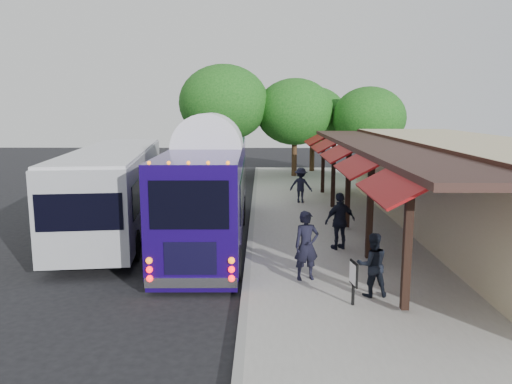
% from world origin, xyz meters
% --- Properties ---
extents(ground, '(90.00, 90.00, 0.00)m').
position_xyz_m(ground, '(0.00, 0.00, 0.00)').
color(ground, black).
rests_on(ground, ground).
extents(sidewalk, '(10.00, 40.00, 0.15)m').
position_xyz_m(sidewalk, '(5.00, 4.00, 0.07)').
color(sidewalk, '#9E9B93').
rests_on(sidewalk, ground).
extents(curb, '(0.20, 40.00, 0.16)m').
position_xyz_m(curb, '(0.05, 4.00, 0.07)').
color(curb, gray).
rests_on(curb, ground).
extents(station_shelter, '(8.15, 20.00, 3.60)m').
position_xyz_m(station_shelter, '(8.38, 4.00, 1.85)').
color(station_shelter, tan).
rests_on(station_shelter, ground).
extents(coach_bus, '(2.64, 11.60, 3.69)m').
position_xyz_m(coach_bus, '(-1.45, 2.92, 1.98)').
color(coach_bus, '#1A0759').
rests_on(coach_bus, ground).
extents(city_bus, '(4.16, 12.32, 3.25)m').
position_xyz_m(city_bus, '(-5.33, 4.33, 1.79)').
color(city_bus, '#989AA0').
rests_on(city_bus, ground).
extents(ped_a, '(0.79, 0.62, 1.91)m').
position_xyz_m(ped_a, '(1.69, -1.78, 1.11)').
color(ped_a, black).
rests_on(ped_a, sidewalk).
extents(ped_b, '(0.84, 0.68, 1.63)m').
position_xyz_m(ped_b, '(3.24, -2.97, 0.96)').
color(ped_b, black).
rests_on(ped_b, sidewalk).
extents(ped_c, '(1.22, 0.87, 1.92)m').
position_xyz_m(ped_c, '(3.07, 1.22, 1.11)').
color(ped_c, black).
rests_on(ped_c, sidewalk).
extents(ped_d, '(1.26, 0.94, 1.74)m').
position_xyz_m(ped_d, '(2.40, 9.47, 1.02)').
color(ped_d, black).
rests_on(ped_d, sidewalk).
extents(sign_board, '(0.13, 0.49, 1.08)m').
position_xyz_m(sign_board, '(2.66, -3.59, 0.88)').
color(sign_board, black).
rests_on(sign_board, sidewalk).
extents(tree_left, '(5.29, 5.29, 6.78)m').
position_xyz_m(tree_left, '(2.68, 19.24, 4.52)').
color(tree_left, '#382314').
rests_on(tree_left, ground).
extents(tree_mid, '(4.94, 4.94, 6.33)m').
position_xyz_m(tree_mid, '(4.17, 21.98, 4.22)').
color(tree_mid, '#382314').
rests_on(tree_mid, ground).
extents(tree_right, '(4.83, 4.83, 6.19)m').
position_xyz_m(tree_right, '(7.51, 18.37, 4.12)').
color(tree_right, '#382314').
rests_on(tree_right, ground).
extents(tree_far, '(5.98, 5.98, 7.65)m').
position_xyz_m(tree_far, '(-2.10, 18.70, 5.10)').
color(tree_far, '#382314').
rests_on(tree_far, ground).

